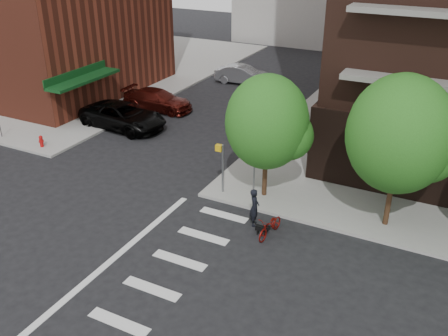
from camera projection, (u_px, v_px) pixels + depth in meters
ground at (90, 267)px, 20.16m from camera, size 120.00×120.00×0.00m
sidewalk_nw at (56, 64)px, 48.94m from camera, size 31.00×33.00×0.15m
crosswalk at (135, 283)px, 19.26m from camera, size 3.85×13.00×0.01m
tree_a at (267, 122)px, 23.53m from camera, size 4.00×4.00×5.90m
tree_b at (400, 134)px, 20.85m from camera, size 4.50×4.50×6.65m
pedestrian_signal at (229, 162)px, 24.72m from camera, size 2.18×0.67×2.60m
fire_hydrant at (41, 141)px, 30.45m from camera, size 0.24×0.24×0.73m
parked_car_black at (123, 116)px, 33.48m from camera, size 3.32×6.35×1.71m
parked_car_maroon at (158, 100)px, 36.77m from camera, size 2.38×5.39×1.54m
parked_car_silver at (243, 75)px, 42.91m from camera, size 2.10×4.88×1.56m
scooter at (270, 226)px, 21.97m from camera, size 0.88×1.93×0.98m
dog_walker at (254, 207)px, 22.60m from camera, size 0.79×0.68×1.82m
dog at (263, 229)px, 22.01m from camera, size 0.67×0.20×0.57m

